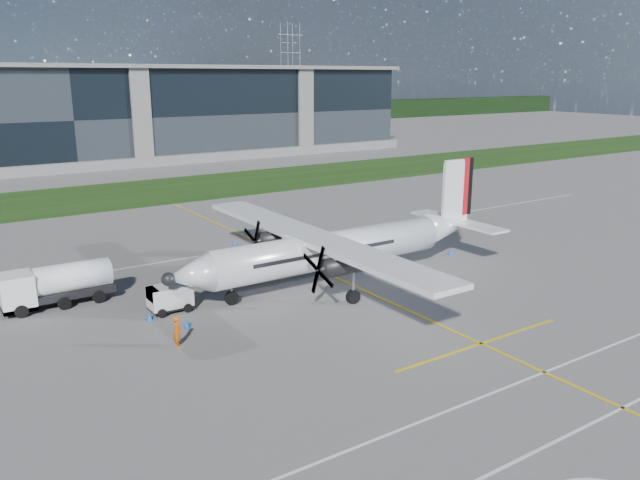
% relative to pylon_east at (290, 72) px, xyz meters
% --- Properties ---
extents(ground, '(400.00, 400.00, 0.00)m').
position_rel_pylon_east_xyz_m(ground, '(-85.00, -110.00, -15.00)').
color(ground, slate).
rests_on(ground, ground).
extents(grass_strip, '(400.00, 18.00, 0.04)m').
position_rel_pylon_east_xyz_m(grass_strip, '(-85.00, -102.00, -14.98)').
color(grass_strip, '#173B10').
rests_on(grass_strip, ground).
extents(terminal_building, '(120.00, 20.00, 15.00)m').
position_rel_pylon_east_xyz_m(terminal_building, '(-85.00, -70.00, -7.50)').
color(terminal_building, black).
rests_on(terminal_building, ground).
extents(tree_line, '(400.00, 6.00, 6.00)m').
position_rel_pylon_east_xyz_m(tree_line, '(-85.00, -10.00, -12.00)').
color(tree_line, black).
rests_on(tree_line, ground).
extents(pylon_east, '(9.00, 4.60, 30.00)m').
position_rel_pylon_east_xyz_m(pylon_east, '(0.00, 0.00, 0.00)').
color(pylon_east, gray).
rests_on(pylon_east, ground).
extents(yellow_taxiway_centerline, '(0.20, 70.00, 0.01)m').
position_rel_pylon_east_xyz_m(yellow_taxiway_centerline, '(-82.00, -140.00, -14.99)').
color(yellow_taxiway_centerline, yellow).
rests_on(yellow_taxiway_centerline, ground).
extents(white_lane_line, '(90.00, 0.15, 0.01)m').
position_rel_pylon_east_xyz_m(white_lane_line, '(-85.00, -164.00, -14.99)').
color(white_lane_line, white).
rests_on(white_lane_line, ground).
extents(turboprop_aircraft, '(24.94, 25.86, 7.76)m').
position_rel_pylon_east_xyz_m(turboprop_aircraft, '(-82.20, -143.31, -11.12)').
color(turboprop_aircraft, white).
rests_on(turboprop_aircraft, ground).
extents(fuel_tanker_truck, '(6.89, 2.24, 2.59)m').
position_rel_pylon_east_xyz_m(fuel_tanker_truck, '(-99.99, -137.39, -13.71)').
color(fuel_tanker_truck, white).
rests_on(fuel_tanker_truck, ground).
extents(baggage_tug, '(2.69, 1.62, 1.62)m').
position_rel_pylon_east_xyz_m(baggage_tug, '(-94.09, -142.25, -14.19)').
color(baggage_tug, silver).
rests_on(baggage_tug, ground).
extents(ground_crew_person, '(0.87, 0.97, 1.95)m').
position_rel_pylon_east_xyz_m(ground_crew_person, '(-95.61, -147.38, -14.02)').
color(ground_crew_person, '#F25907').
rests_on(ground_crew_person, ground).
extents(safety_cone_nose_stbd, '(0.36, 0.36, 0.50)m').
position_rel_pylon_east_xyz_m(safety_cone_nose_stbd, '(-93.29, -141.68, -14.75)').
color(safety_cone_nose_stbd, blue).
rests_on(safety_cone_nose_stbd, ground).
extents(safety_cone_fwd, '(0.36, 0.36, 0.50)m').
position_rel_pylon_east_xyz_m(safety_cone_fwd, '(-95.66, -142.94, -14.75)').
color(safety_cone_fwd, blue).
rests_on(safety_cone_fwd, ground).
extents(safety_cone_nose_port, '(0.36, 0.36, 0.50)m').
position_rel_pylon_east_xyz_m(safety_cone_nose_port, '(-94.22, -145.19, -14.75)').
color(safety_cone_nose_port, blue).
rests_on(safety_cone_nose_port, ground).
extents(safety_cone_stbdwing, '(0.36, 0.36, 0.50)m').
position_rel_pylon_east_xyz_m(safety_cone_stbdwing, '(-84.04, -130.44, -14.75)').
color(safety_cone_stbdwing, blue).
rests_on(safety_cone_stbdwing, ground).
extents(safety_cone_tail, '(0.36, 0.36, 0.50)m').
position_rel_pylon_east_xyz_m(safety_cone_tail, '(-71.01, -142.77, -14.75)').
color(safety_cone_tail, blue).
rests_on(safety_cone_tail, ground).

